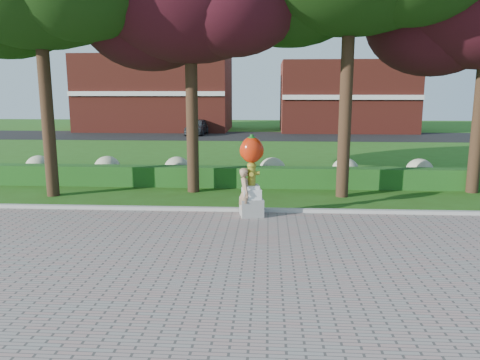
{
  "coord_description": "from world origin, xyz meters",
  "views": [
    {
      "loc": [
        0.81,
        -11.22,
        3.77
      ],
      "look_at": [
        0.07,
        1.0,
        1.43
      ],
      "focal_mm": 35.0,
      "sensor_mm": 36.0,
      "label": 1
    }
  ],
  "objects": [
    {
      "name": "curb",
      "position": [
        0.0,
        3.0,
        0.07
      ],
      "size": [
        40.0,
        0.18,
        0.15
      ],
      "primitive_type": "cube",
      "color": "#ADADA5",
      "rests_on": "ground"
    },
    {
      "name": "parked_car",
      "position": [
        -5.35,
        29.02,
        0.71
      ],
      "size": [
        1.85,
        4.13,
        1.38
      ],
      "primitive_type": "imported",
      "rotation": [
        0.0,
        0.0,
        -0.06
      ],
      "color": "#3C4044",
      "rests_on": "street"
    },
    {
      "name": "ground",
      "position": [
        0.0,
        0.0,
        0.0
      ],
      "size": [
        100.0,
        100.0,
        0.0
      ],
      "primitive_type": "plane",
      "color": "#285314",
      "rests_on": "ground"
    },
    {
      "name": "woman",
      "position": [
        0.14,
        2.35,
        0.78
      ],
      "size": [
        0.44,
        0.59,
        1.49
      ],
      "primitive_type": "imported",
      "rotation": [
        0.0,
        0.0,
        1.74
      ],
      "color": "#A27C5C",
      "rests_on": "walkway"
    },
    {
      "name": "hydrant_sculpture",
      "position": [
        0.33,
        2.5,
        1.34
      ],
      "size": [
        0.78,
        0.78,
        2.46
      ],
      "rotation": [
        0.0,
        0.0,
        0.19
      ],
      "color": "gray",
      "rests_on": "walkway"
    },
    {
      "name": "hydrangea_row",
      "position": [
        0.57,
        8.0,
        0.55
      ],
      "size": [
        20.1,
        1.1,
        0.99
      ],
      "color": "#BBBA8F",
      "rests_on": "ground"
    },
    {
      "name": "building_left",
      "position": [
        -10.0,
        34.0,
        3.5
      ],
      "size": [
        14.0,
        8.0,
        7.0
      ],
      "primitive_type": "cube",
      "color": "maroon",
      "rests_on": "ground"
    },
    {
      "name": "building_right",
      "position": [
        8.0,
        34.0,
        3.2
      ],
      "size": [
        12.0,
        8.0,
        6.4
      ],
      "primitive_type": "cube",
      "color": "maroon",
      "rests_on": "ground"
    },
    {
      "name": "street",
      "position": [
        0.0,
        28.0,
        0.01
      ],
      "size": [
        50.0,
        8.0,
        0.02
      ],
      "primitive_type": "cube",
      "color": "black",
      "rests_on": "ground"
    },
    {
      "name": "lawn_hedge",
      "position": [
        0.0,
        7.0,
        0.4
      ],
      "size": [
        24.0,
        0.7,
        0.8
      ],
      "primitive_type": "cube",
      "color": "#154A17",
      "rests_on": "ground"
    },
    {
      "name": "walkway",
      "position": [
        0.0,
        -4.0,
        0.02
      ],
      "size": [
        40.0,
        14.0,
        0.04
      ],
      "primitive_type": "cube",
      "color": "gray",
      "rests_on": "ground"
    }
  ]
}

